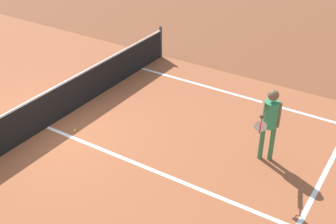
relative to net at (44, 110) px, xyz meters
name	(u,v)px	position (x,y,z in m)	size (l,w,h in m)	color
ground_plane	(47,127)	(0.00, 0.00, -0.49)	(60.00, 60.00, 0.00)	brown
court_surface_inbounds	(47,127)	(0.00, 0.00, -0.49)	(10.62, 24.40, 0.00)	#9E5433
line_sideline_right	(330,121)	(4.11, -5.95, -0.49)	(0.10, 11.89, 0.01)	white
line_center_service	(152,170)	(0.00, -3.20, -0.49)	(0.10, 6.40, 0.01)	white
net	(44,110)	(0.00, 0.00, 0.00)	(10.53, 0.09, 1.07)	#33383D
player_near	(270,118)	(1.68, -5.11, 0.60)	(1.24, 0.44, 1.75)	#3F7247
tennis_ball_near_net	(75,131)	(0.22, -0.72, -0.46)	(0.07, 0.07, 0.07)	#CCE033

